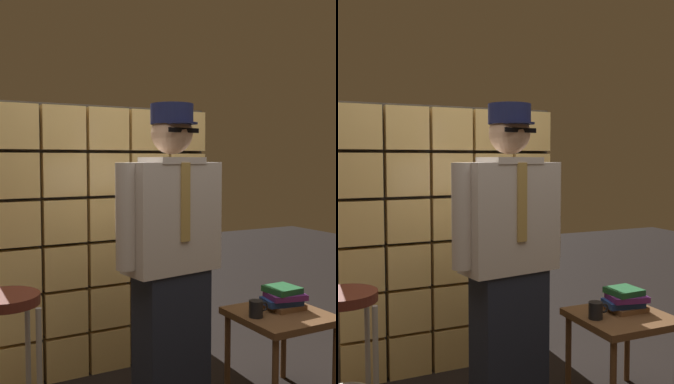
# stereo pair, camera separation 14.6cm
# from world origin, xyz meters

# --- Properties ---
(glass_block_wall) EXTENTS (1.50, 0.10, 1.80)m
(glass_block_wall) POSITION_xyz_m (-0.00, 1.15, 0.88)
(glass_block_wall) COLOR #F2C672
(glass_block_wall) RESTS_ON ground
(standing_person) EXTENTS (0.69, 0.33, 1.71)m
(standing_person) POSITION_xyz_m (0.08, 0.38, 0.89)
(standing_person) COLOR #1E2333
(standing_person) RESTS_ON ground
(bar_stool) EXTENTS (0.34, 0.34, 0.76)m
(bar_stool) POSITION_xyz_m (-0.76, 0.55, 0.57)
(bar_stool) COLOR #592319
(bar_stool) RESTS_ON ground
(side_table) EXTENTS (0.52, 0.52, 0.53)m
(side_table) POSITION_xyz_m (0.74, 0.27, 0.46)
(side_table) COLOR brown
(side_table) RESTS_ON ground
(book_stack) EXTENTS (0.26, 0.22, 0.13)m
(book_stack) POSITION_xyz_m (0.80, 0.31, 0.59)
(book_stack) COLOR brown
(book_stack) RESTS_ON side_table
(coffee_mug) EXTENTS (0.13, 0.08, 0.09)m
(coffee_mug) POSITION_xyz_m (0.56, 0.27, 0.57)
(coffee_mug) COLOR black
(coffee_mug) RESTS_ON side_table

